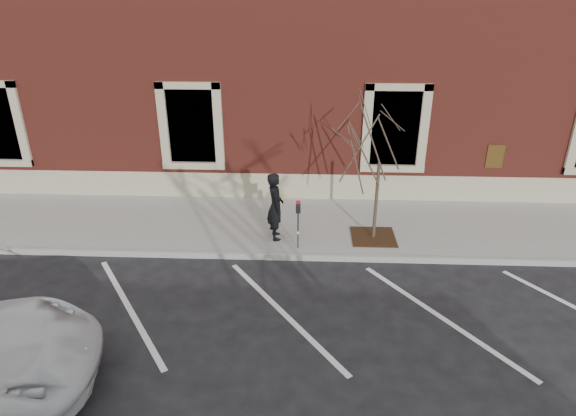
{
  "coord_description": "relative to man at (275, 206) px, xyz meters",
  "views": [
    {
      "loc": [
        0.48,
        -10.35,
        5.99
      ],
      "look_at": [
        0.0,
        0.6,
        1.1
      ],
      "focal_mm": 30.0,
      "sensor_mm": 36.0,
      "label": 1
    }
  ],
  "objects": [
    {
      "name": "man",
      "position": [
        0.0,
        0.0,
        0.0
      ],
      "size": [
        0.55,
        0.72,
        1.78
      ],
      "primitive_type": "imported",
      "rotation": [
        0.0,
        0.0,
        1.77
      ],
      "color": "black",
      "rests_on": "sidewalk_near"
    },
    {
      "name": "curb_near",
      "position": [
        0.33,
        -0.88,
        -0.97
      ],
      "size": [
        40.0,
        0.12,
        0.15
      ],
      "primitive_type": "cube",
      "color": "#9E9E99",
      "rests_on": "ground"
    },
    {
      "name": "parking_stripes",
      "position": [
        0.33,
        -3.03,
        -1.04
      ],
      "size": [
        28.0,
        4.4,
        0.01
      ],
      "primitive_type": null,
      "color": "silver",
      "rests_on": "ground"
    },
    {
      "name": "sidewalk_near",
      "position": [
        0.33,
        0.92,
        -0.97
      ],
      "size": [
        40.0,
        3.5,
        0.15
      ],
      "primitive_type": "cube",
      "color": "#A5A49B",
      "rests_on": "ground"
    },
    {
      "name": "building_civic",
      "position": [
        0.33,
        6.91,
        2.95
      ],
      "size": [
        40.0,
        8.62,
        8.0
      ],
      "color": "maroon",
      "rests_on": "ground"
    },
    {
      "name": "tree_grate",
      "position": [
        2.56,
        0.11,
        -0.88
      ],
      "size": [
        1.14,
        1.14,
        0.03
      ],
      "primitive_type": "cube",
      "color": "#3A2412",
      "rests_on": "sidewalk_near"
    },
    {
      "name": "parking_meter",
      "position": [
        0.59,
        -0.53,
        -0.01
      ],
      "size": [
        0.12,
        0.09,
        1.27
      ],
      "rotation": [
        0.0,
        0.0,
        -0.33
      ],
      "color": "#595B60",
      "rests_on": "sidewalk_near"
    },
    {
      "name": "sapling",
      "position": [
        2.56,
        0.11,
        1.71
      ],
      "size": [
        2.23,
        2.23,
        3.72
      ],
      "color": "#4C3C2E",
      "rests_on": "sidewalk_near"
    },
    {
      "name": "ground",
      "position": [
        0.33,
        -0.83,
        -1.04
      ],
      "size": [
        120.0,
        120.0,
        0.0
      ],
      "primitive_type": "plane",
      "color": "#28282B",
      "rests_on": "ground"
    }
  ]
}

